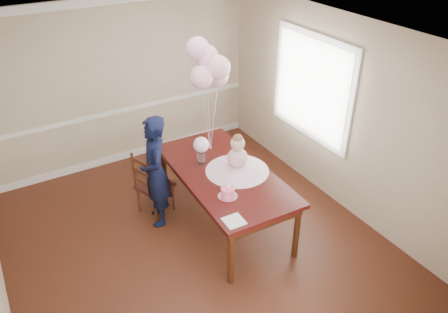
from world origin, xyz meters
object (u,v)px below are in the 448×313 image
dining_table_top (224,174)px  birthday_cake (228,192)px  dining_chair_seat (155,186)px  woman (155,172)px

dining_table_top → birthday_cake: (-0.24, -0.49, 0.09)m
dining_chair_seat → woman: (-0.05, -0.20, 0.36)m
birthday_cake → dining_chair_seat: 1.36m
dining_chair_seat → birthday_cake: bearing=-88.1°
birthday_cake → woman: bearing=118.0°
dining_chair_seat → woman: size_ratio=0.27×
birthday_cake → dining_chair_seat: (-0.48, 1.19, -0.46)m
dining_table_top → dining_chair_seat: 1.07m
dining_table_top → woman: woman is taller
dining_table_top → birthday_cake: birthday_cake is taller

